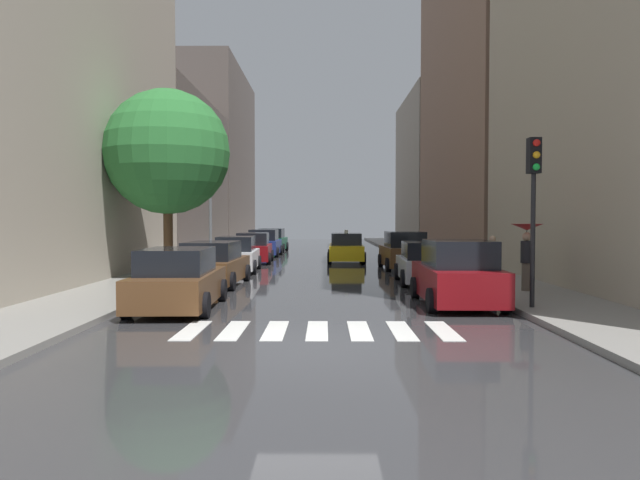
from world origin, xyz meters
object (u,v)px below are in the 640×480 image
object	(u,v)px
pedestrian_foreground	(492,256)
lamp_post_left	(210,189)
parked_car_left_sixth	(272,241)
parked_car_left_fourth	(253,249)
parked_car_right_nearest	(457,275)
parked_car_left_nearest	(178,281)
taxi_midroad	(346,248)
parked_car_left_second	(213,265)
pedestrian_near_tree	(527,243)
parked_car_left_third	(237,255)
street_tree_left	(167,152)
parked_car_right_third	(404,252)
parked_car_left_fifth	(264,244)
parked_car_right_second	(426,264)
traffic_light_right_corner	(534,184)

from	to	relation	value
pedestrian_foreground	lamp_post_left	size ratio (longest dim) A/B	0.25
pedestrian_foreground	parked_car_left_sixth	bearing A→B (deg)	49.30
parked_car_left_fourth	parked_car_right_nearest	size ratio (longest dim) A/B	0.96
parked_car_left_nearest	taxi_midroad	size ratio (longest dim) A/B	1.00
parked_car_left_second	parked_car_left_sixth	xyz separation A→B (m)	(0.09, 22.27, 0.05)
parked_car_left_nearest	pedestrian_near_tree	distance (m)	10.65
parked_car_left_third	pedestrian_foreground	size ratio (longest dim) A/B	2.70
taxi_midroad	lamp_post_left	distance (m)	8.40
pedestrian_foreground	parked_car_left_second	bearing A→B (deg)	119.30
street_tree_left	parked_car_left_fourth	bearing A→B (deg)	77.21
parked_car_left_nearest	parked_car_right_third	distance (m)	14.78
parked_car_left_fifth	pedestrian_foreground	size ratio (longest dim) A/B	2.54
parked_car_right_nearest	parked_car_left_fourth	bearing A→B (deg)	26.24
taxi_midroad	parked_car_right_second	bearing A→B (deg)	-165.59
parked_car_left_nearest	parked_car_right_second	xyz separation A→B (m)	(7.67, 6.29, -0.03)
parked_car_right_third	lamp_post_left	size ratio (longest dim) A/B	0.67
parked_car_left_second	lamp_post_left	distance (m)	8.84
parked_car_left_nearest	parked_car_right_nearest	world-z (taller)	parked_car_right_nearest
parked_car_left_nearest	parked_car_left_fifth	distance (m)	22.42
parked_car_right_nearest	parked_car_right_third	size ratio (longest dim) A/B	0.99
parked_car_right_second	traffic_light_right_corner	bearing A→B (deg)	-165.30
pedestrian_foreground	pedestrian_near_tree	distance (m)	3.72
parked_car_left_nearest	parked_car_left_sixth	world-z (taller)	parked_car_left_sixth
parked_car_left_third	lamp_post_left	xyz separation A→B (m)	(-1.68, 2.48, 3.14)
traffic_light_right_corner	parked_car_left_third	bearing A→B (deg)	128.66
taxi_midroad	parked_car_left_fourth	bearing A→B (deg)	98.28
parked_car_left_second	street_tree_left	world-z (taller)	street_tree_left
parked_car_left_nearest	parked_car_right_nearest	distance (m)	7.61
parked_car_right_second	taxi_midroad	bearing A→B (deg)	15.57
lamp_post_left	parked_car_left_third	bearing A→B (deg)	-55.91
parked_car_right_second	parked_car_right_third	size ratio (longest dim) A/B	0.99
parked_car_left_nearest	street_tree_left	xyz separation A→B (m)	(-2.18, 7.10, 4.21)
parked_car_left_sixth	taxi_midroad	bearing A→B (deg)	-151.92
taxi_midroad	lamp_post_left	size ratio (longest dim) A/B	0.70
parked_car_left_second	parked_car_left_third	world-z (taller)	parked_car_left_third
parked_car_left_second	taxi_midroad	xyz separation A→B (m)	(5.22, 11.67, 0.01)
parked_car_right_second	lamp_post_left	xyz separation A→B (m)	(-9.49, 7.30, 3.17)
parked_car_left_fourth	parked_car_right_third	xyz separation A→B (m)	(7.76, -3.92, 0.06)
parked_car_left_sixth	pedestrian_near_tree	world-z (taller)	pedestrian_near_tree
parked_car_left_nearest	parked_car_left_second	xyz separation A→B (m)	(-0.14, 5.51, -0.01)
parked_car_left_nearest	pedestrian_foreground	bearing A→B (deg)	-59.18
parked_car_right_second	pedestrian_near_tree	xyz separation A→B (m)	(2.54, -3.39, 0.92)
pedestrian_foreground	street_tree_left	distance (m)	13.03
parked_car_left_third	parked_car_left_nearest	bearing A→B (deg)	178.55
parked_car_left_sixth	pedestrian_foreground	xyz separation A→B (m)	(10.25, -21.22, 0.20)
parked_car_left_nearest	lamp_post_left	bearing A→B (deg)	5.76
parked_car_left_nearest	parked_car_left_fourth	distance (m)	16.53
parked_car_right_nearest	traffic_light_right_corner	size ratio (longest dim) A/B	1.00
parked_car_left_nearest	pedestrian_near_tree	bearing A→B (deg)	-76.04
taxi_midroad	street_tree_left	bearing A→B (deg)	145.27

